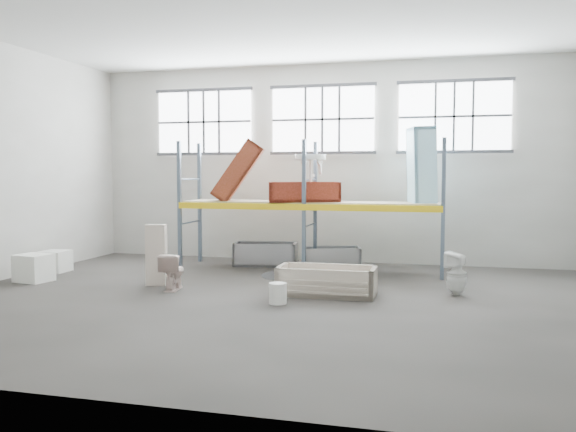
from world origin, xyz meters
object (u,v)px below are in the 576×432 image
(bathtub_beige, at_px, (327,281))
(toilet_beige, at_px, (173,271))
(cistern_tall, at_px, (156,255))
(steel_tub_right, at_px, (331,257))
(toilet_white, at_px, (457,274))
(bucket, at_px, (278,293))
(rust_tub_flat, at_px, (304,192))
(blue_tub_upright, at_px, (421,167))
(steel_tub_left, at_px, (266,254))
(carton_near, at_px, (34,268))

(bathtub_beige, distance_m, toilet_beige, 3.00)
(cistern_tall, bearing_deg, steel_tub_right, 32.04)
(cistern_tall, relative_size, toilet_white, 1.52)
(bucket, bearing_deg, rust_tub_flat, 96.02)
(rust_tub_flat, relative_size, bucket, 4.49)
(bathtub_beige, xyz_separation_m, rust_tub_flat, (-1.06, 2.67, 1.55))
(steel_tub_right, xyz_separation_m, blue_tub_upright, (2.08, -0.26, 2.15))
(toilet_white, distance_m, bucket, 3.39)
(steel_tub_right, distance_m, rust_tub_flat, 1.75)
(rust_tub_flat, height_order, bucket, rust_tub_flat)
(steel_tub_left, bearing_deg, cistern_tall, -114.53)
(toilet_beige, bearing_deg, cistern_tall, -43.88)
(bathtub_beige, bearing_deg, bucket, -126.47)
(steel_tub_left, bearing_deg, steel_tub_right, 1.81)
(cistern_tall, relative_size, steel_tub_left, 0.81)
(bathtub_beige, bearing_deg, carton_near, -179.57)
(rust_tub_flat, bearing_deg, steel_tub_right, 45.01)
(steel_tub_left, relative_size, blue_tub_upright, 0.87)
(toilet_white, xyz_separation_m, bucket, (-3.00, -1.55, -0.22))
(cistern_tall, relative_size, rust_tub_flat, 0.76)
(toilet_beige, xyz_separation_m, cistern_tall, (-0.54, 0.38, 0.26))
(toilet_beige, bearing_deg, steel_tub_right, -133.82)
(cistern_tall, bearing_deg, toilet_white, -9.10)
(cistern_tall, xyz_separation_m, blue_tub_upright, (5.09, 2.82, 1.78))
(steel_tub_left, bearing_deg, bathtub_beige, -55.88)
(cistern_tall, bearing_deg, bathtub_beige, -15.73)
(cistern_tall, xyz_separation_m, rust_tub_flat, (2.47, 2.54, 1.21))
(bathtub_beige, height_order, carton_near, carton_near)
(steel_tub_right, bearing_deg, blue_tub_upright, -7.21)
(bucket, height_order, carton_near, carton_near)
(toilet_beige, height_order, carton_near, toilet_beige)
(toilet_beige, xyz_separation_m, toilet_white, (5.31, 0.85, 0.05))
(cistern_tall, distance_m, blue_tub_upright, 6.09)
(cistern_tall, distance_m, carton_near, 2.70)
(blue_tub_upright, bearing_deg, cistern_tall, -150.98)
(steel_tub_right, distance_m, blue_tub_upright, 3.00)
(rust_tub_flat, xyz_separation_m, bucket, (0.38, -3.63, -1.64))
(steel_tub_left, bearing_deg, carton_near, -140.50)
(cistern_tall, xyz_separation_m, carton_near, (-2.66, -0.30, -0.33))
(blue_tub_upright, bearing_deg, bathtub_beige, -117.91)
(cistern_tall, distance_m, steel_tub_left, 3.35)
(toilet_beige, relative_size, cistern_tall, 0.58)
(cistern_tall, relative_size, carton_near, 1.85)
(cistern_tall, height_order, rust_tub_flat, rust_tub_flat)
(bathtub_beige, xyz_separation_m, toilet_white, (2.33, 0.59, 0.14))
(rust_tub_flat, bearing_deg, bucket, -83.98)
(bucket, bearing_deg, steel_tub_left, 109.55)
(bathtub_beige, height_order, blue_tub_upright, blue_tub_upright)
(bathtub_beige, bearing_deg, toilet_white, 13.17)
(toilet_white, height_order, steel_tub_right, toilet_white)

